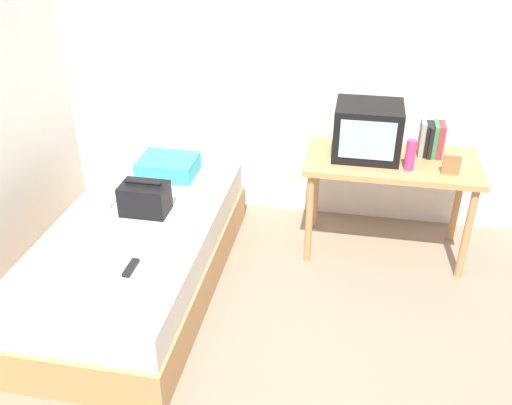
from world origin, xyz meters
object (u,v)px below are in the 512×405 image
at_px(water_bottle, 410,155).
at_px(pillow, 168,166).
at_px(picture_frame, 451,165).
at_px(remote_silver, 111,203).
at_px(remote_dark, 131,268).
at_px(tv, 368,131).
at_px(magazine, 99,251).
at_px(bed, 138,256).
at_px(book_row, 431,139).
at_px(desk, 391,171).
at_px(handbag, 145,199).

xyz_separation_m(water_bottle, pillow, (-1.68, 0.08, -0.27)).
xyz_separation_m(picture_frame, remote_silver, (-2.17, -0.39, -0.29)).
relative_size(pillow, remote_dark, 2.61).
height_order(pillow, remote_dark, pillow).
bearing_deg(pillow, tv, 3.56).
relative_size(tv, pillow, 1.08).
height_order(tv, magazine, tv).
xyz_separation_m(bed, book_row, (1.83, 0.86, 0.60)).
relative_size(desk, remote_silver, 8.06).
height_order(tv, remote_dark, tv).
height_order(bed, pillow, pillow).
distance_m(book_row, handbag, 1.95).
bearing_deg(water_bottle, book_row, 59.63).
distance_m(magazine, remote_dark, 0.28).
xyz_separation_m(handbag, remote_dark, (0.14, -0.60, -0.09)).
xyz_separation_m(water_bottle, remote_dark, (-1.51, -1.06, -0.33)).
bearing_deg(pillow, book_row, 5.39).
xyz_separation_m(picture_frame, remote_dark, (-1.77, -1.04, -0.29)).
distance_m(bed, tv, 1.73).
xyz_separation_m(desk, book_row, (0.25, 0.12, 0.21)).
bearing_deg(remote_dark, water_bottle, 35.15).
xyz_separation_m(book_row, remote_silver, (-2.06, -0.66, -0.34)).
distance_m(bed, desk, 1.79).
distance_m(handbag, magazine, 0.50).
relative_size(magazine, remote_silver, 2.01).
height_order(desk, tv, tv).
height_order(bed, desk, desk).
bearing_deg(magazine, pillow, 85.28).
bearing_deg(water_bottle, desk, 125.17).
height_order(book_row, remote_dark, book_row).
bearing_deg(tv, remote_dark, -134.92).
bearing_deg(bed, water_bottle, 19.81).
xyz_separation_m(book_row, magazine, (-1.91, -1.19, -0.35)).
bearing_deg(bed, handbag, 77.85).
height_order(pillow, magazine, pillow).
bearing_deg(water_bottle, pillow, 177.17).
distance_m(bed, remote_dark, 0.55).
bearing_deg(pillow, remote_dark, -81.83).
bearing_deg(handbag, desk, 21.15).
xyz_separation_m(book_row, pillow, (-1.83, -0.17, -0.29)).
bearing_deg(remote_dark, picture_frame, 30.52).
relative_size(tv, handbag, 1.47).
bearing_deg(handbag, bed, -102.15).
distance_m(pillow, remote_dark, 1.16).
height_order(handbag, remote_dark, handbag).
distance_m(tv, picture_frame, 0.58).
distance_m(tv, magazine, 1.89).
relative_size(desk, handbag, 3.87).
height_order(bed, remote_dark, remote_dark).
distance_m(tv, book_row, 0.44).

